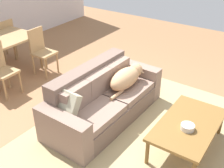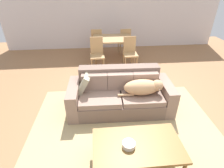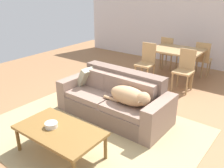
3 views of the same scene
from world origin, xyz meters
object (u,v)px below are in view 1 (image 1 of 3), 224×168
bowl_on_coffee_table (188,127)px  dining_chair_near_right (41,49)px  dining_table (2,42)px  dining_chair_near_left (0,67)px  throw_pillow_by_left_arm (66,105)px  dining_chair_far_right (5,38)px  coffee_table (188,126)px  dog_on_left_cushion (127,77)px  couch (102,100)px

bowl_on_coffee_table → dining_chair_near_right: bearing=79.3°
dining_table → dining_chair_near_left: (-0.51, -0.60, -0.18)m
throw_pillow_by_left_arm → dining_chair_far_right: 3.27m
coffee_table → dining_chair_near_left: bearing=98.2°
bowl_on_coffee_table → throw_pillow_by_left_arm: bearing=113.5°
bowl_on_coffee_table → dining_table: (0.17, 3.89, 0.24)m
dog_on_left_cushion → throw_pillow_by_left_arm: (-1.15, 0.25, 0.02)m
throw_pillow_by_left_arm → dining_table: 2.55m
dining_table → dining_chair_far_right: dining_chair_far_right is taller
dining_table → dining_chair_near_right: size_ratio=1.30×
couch → dining_chair_near_right: 1.99m
bowl_on_coffee_table → coffee_table: bearing=12.3°
couch → throw_pillow_by_left_arm: size_ratio=5.38×
couch → dining_table: 2.52m
dining_chair_near_right → dog_on_left_cushion: bearing=-93.7°
dog_on_left_cushion → dining_chair_near_right: size_ratio=0.93×
dining_table → couch: bearing=-92.1°
coffee_table → dining_chair_near_right: bearing=81.4°
dog_on_left_cushion → dining_chair_far_right: (0.15, 3.25, -0.08)m
coffee_table → dining_chair_near_right: 3.32m
coffee_table → dining_table: (0.04, 3.87, 0.32)m
couch → dining_chair_far_right: dining_chair_far_right is taller
throw_pillow_by_left_arm → dining_table: (0.81, 2.42, 0.11)m
couch → bowl_on_coffee_table: couch is taller
dining_chair_near_right → throw_pillow_by_left_arm: bearing=-125.1°
dog_on_left_cushion → coffee_table: (-0.38, -1.20, -0.19)m
coffee_table → bowl_on_coffee_table: 0.15m
coffee_table → throw_pillow_by_left_arm: bearing=118.0°
dining_chair_near_left → coffee_table: bearing=-83.6°
couch → coffee_table: couch is taller
bowl_on_coffee_table → dining_chair_far_right: size_ratio=0.19×
coffee_table → bowl_on_coffee_table: bowl_on_coffee_table is taller
dog_on_left_cushion → bowl_on_coffee_table: bearing=-111.0°
dog_on_left_cushion → dining_table: dining_table is taller
dog_on_left_cushion → dining_table: 2.69m
dining_table → dining_chair_near_left: size_ratio=1.28×
coffee_table → dining_chair_near_right: (0.50, 3.28, 0.14)m
couch → bowl_on_coffee_table: size_ratio=11.75×
throw_pillow_by_left_arm → coffee_table: throw_pillow_by_left_arm is taller
dining_chair_near_left → dining_chair_near_right: bearing=-1.1°
bowl_on_coffee_table → dining_chair_near_left: (-0.34, 3.30, 0.06)m
dog_on_left_cushion → bowl_on_coffee_table: dog_on_left_cushion is taller
throw_pillow_by_left_arm → bowl_on_coffee_table: (0.64, -1.47, -0.13)m
coffee_table → dining_chair_near_left: size_ratio=1.28×
dining_table → dining_chair_near_right: (0.46, -0.59, -0.18)m
dog_on_left_cushion → dining_chair_near_left: bearing=113.9°
dog_on_left_cushion → dining_chair_far_right: dining_chair_far_right is taller
coffee_table → dining_table: 3.88m
couch → dining_table: (0.09, 2.49, 0.38)m
throw_pillow_by_left_arm → dining_chair_near_right: (1.27, 1.83, -0.07)m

